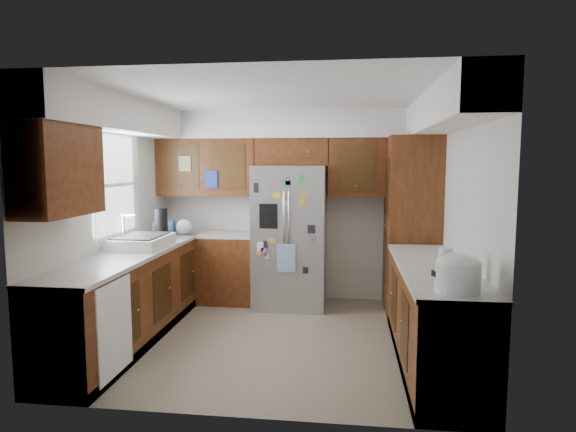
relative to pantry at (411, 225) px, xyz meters
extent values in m
plane|color=gray|center=(-1.50, -1.15, -1.07)|extent=(3.60, 3.60, 0.00)
cube|color=beige|center=(-1.50, 0.45, 0.18)|extent=(3.60, 0.04, 2.50)
cube|color=beige|center=(-3.30, -1.15, 0.18)|extent=(0.04, 3.20, 2.50)
cube|color=beige|center=(0.30, -1.15, 0.18)|extent=(0.04, 3.20, 2.50)
cube|color=beige|center=(-1.50, -2.75, 0.18)|extent=(3.60, 0.04, 2.50)
cube|color=white|center=(-1.50, -1.15, 1.43)|extent=(3.60, 3.20, 0.02)
cube|color=white|center=(-1.50, 0.26, 1.25)|extent=(3.60, 0.38, 0.35)
cube|color=white|center=(-3.11, -1.15, 1.25)|extent=(0.38, 3.20, 0.35)
cube|color=white|center=(0.11, -1.15, 1.25)|extent=(0.38, 3.20, 0.35)
cube|color=#3E1E0C|center=(-2.63, 0.28, 0.70)|extent=(1.33, 0.34, 0.75)
cube|color=#3E1E0C|center=(-0.36, 0.28, 0.70)|extent=(1.33, 0.34, 0.75)
cube|color=#3E1E0C|center=(-3.13, -2.30, 0.70)|extent=(0.34, 0.85, 0.75)
cube|color=white|center=(-3.29, -1.05, 0.53)|extent=(0.02, 0.90, 1.05)
cube|color=white|center=(-3.25, -1.05, 0.53)|extent=(0.01, 1.02, 1.15)
cube|color=#1D36AD|center=(-2.54, 0.09, 0.55)|extent=(0.16, 0.02, 0.22)
cube|color=beige|center=(-2.88, 0.09, 0.75)|extent=(0.16, 0.02, 0.20)
cube|color=#3E1E0C|center=(-3.00, -1.45, -0.64)|extent=(0.60, 2.60, 0.88)
cube|color=#3E1E0C|center=(-2.33, 0.15, -0.64)|extent=(0.75, 0.60, 0.88)
cube|color=beige|center=(-3.00, -1.45, -0.17)|extent=(0.63, 2.60, 0.04)
cube|color=beige|center=(-2.33, 0.15, -0.17)|extent=(0.75, 0.60, 0.04)
cube|color=black|center=(-3.00, -1.45, -1.02)|extent=(0.60, 2.60, 0.10)
cube|color=white|center=(-2.69, -2.30, -0.61)|extent=(0.01, 0.58, 0.80)
cube|color=#3E1E0C|center=(0.00, -1.62, -0.64)|extent=(0.60, 2.25, 0.88)
cube|color=beige|center=(0.00, -1.62, -0.17)|extent=(0.63, 2.25, 0.04)
cube|color=black|center=(0.00, -1.62, -1.02)|extent=(0.60, 2.25, 0.10)
cube|color=#3E1E0C|center=(0.00, 0.00, 0.00)|extent=(0.60, 0.90, 2.15)
cube|color=#939397|center=(-1.50, 0.05, -0.17)|extent=(0.90, 0.75, 1.80)
cylinder|color=silver|center=(-1.53, -0.34, -0.02)|extent=(0.02, 0.02, 0.90)
cylinder|color=silver|center=(-1.47, -0.34, -0.02)|extent=(0.02, 0.02, 0.90)
cube|color=black|center=(-1.72, -0.33, 0.12)|extent=(0.22, 0.01, 0.30)
cube|color=silver|center=(-1.50, -0.35, -0.38)|extent=(0.22, 0.01, 0.34)
cube|color=white|center=(-1.82, -0.33, -0.24)|extent=(0.08, 0.00, 0.10)
cube|color=orange|center=(-1.68, -0.33, -0.17)|extent=(0.10, 0.00, 0.07)
cube|color=#8C4C99|center=(-1.48, -0.33, 0.55)|extent=(0.06, 0.00, 0.10)
cube|color=white|center=(-1.51, -0.33, 0.29)|extent=(0.07, 0.00, 0.06)
cube|color=black|center=(-1.87, -0.33, 0.46)|extent=(0.05, 0.00, 0.12)
cube|color=#8C4C99|center=(-1.17, -0.33, -0.14)|extent=(0.06, 0.00, 0.07)
cube|color=#8C4C99|center=(-1.51, -0.33, -0.41)|extent=(0.06, 0.00, 0.09)
cube|color=orange|center=(-1.84, -0.33, -0.32)|extent=(0.06, 0.00, 0.06)
cube|color=black|center=(-1.20, -0.33, -0.03)|extent=(0.09, 0.00, 0.10)
cube|color=black|center=(-1.27, -0.33, -0.52)|extent=(0.07, 0.00, 0.08)
cube|color=yellow|center=(-1.62, -0.33, 0.38)|extent=(0.10, 0.00, 0.07)
cube|color=orange|center=(-1.29, -0.33, 0.40)|extent=(0.06, 0.00, 0.09)
cube|color=white|center=(-1.55, -0.33, -0.43)|extent=(0.10, 0.00, 0.08)
cube|color=orange|center=(-1.74, -0.33, -0.36)|extent=(0.05, 0.00, 0.07)
cube|color=#8C4C99|center=(-1.78, -0.33, -0.31)|extent=(0.07, 0.00, 0.10)
cube|color=black|center=(-1.76, -0.33, -0.22)|extent=(0.05, 0.00, 0.09)
cube|color=green|center=(-1.32, -0.33, 0.57)|extent=(0.06, 0.00, 0.09)
cube|color=green|center=(-1.50, -0.33, 0.51)|extent=(0.09, 0.00, 0.08)
cube|color=green|center=(-1.49, -0.33, -0.38)|extent=(0.06, 0.00, 0.10)
cube|color=orange|center=(-1.32, -0.33, 0.31)|extent=(0.08, 0.00, 0.10)
cube|color=white|center=(-1.43, -0.33, -0.35)|extent=(0.06, 0.00, 0.11)
cube|color=#3E1E0C|center=(-1.50, 0.28, 0.90)|extent=(0.96, 0.34, 0.35)
sphere|color=blue|center=(-1.78, 0.24, 1.22)|extent=(0.29, 0.29, 0.29)
cylinder|color=black|center=(-1.42, 0.26, 1.16)|extent=(0.29, 0.29, 0.17)
ellipsoid|color=#333338|center=(-1.42, 0.26, 1.24)|extent=(0.27, 0.27, 0.12)
cube|color=white|center=(-3.00, -1.05, -0.09)|extent=(0.52, 0.70, 0.12)
cube|color=black|center=(-3.00, -1.05, -0.03)|extent=(0.44, 0.60, 0.02)
cylinder|color=silver|center=(-3.20, -1.05, 0.07)|extent=(0.02, 0.02, 0.30)
cylinder|color=silver|center=(-3.14, -1.05, 0.20)|extent=(0.16, 0.02, 0.02)
cube|color=yellow|center=(-2.80, -1.29, -0.13)|extent=(0.10, 0.18, 0.04)
cube|color=black|center=(-2.98, -0.53, -0.10)|extent=(0.18, 0.14, 0.10)
cylinder|color=black|center=(-2.98, -0.53, 0.09)|extent=(0.16, 0.16, 0.28)
cylinder|color=#939397|center=(-3.08, -0.38, -0.05)|extent=(0.14, 0.14, 0.20)
sphere|color=white|center=(-2.85, -0.09, -0.05)|extent=(0.20, 0.20, 0.20)
cube|color=#3F72B2|center=(-3.07, -0.04, -0.06)|extent=(0.14, 0.10, 0.18)
cube|color=#BFB28C|center=(-2.88, 0.02, -0.08)|extent=(0.10, 0.08, 0.14)
cylinder|color=white|center=(-2.96, -0.68, -0.10)|extent=(0.08, 0.08, 0.11)
cylinder|color=white|center=(0.00, -2.51, -0.05)|extent=(0.32, 0.32, 0.21)
ellipsoid|color=white|center=(0.00, -2.51, 0.06)|extent=(0.31, 0.31, 0.14)
cube|color=black|center=(-0.15, -2.51, -0.03)|extent=(0.04, 0.06, 0.04)
cylinder|color=white|center=(0.00, -2.11, -0.03)|extent=(0.11, 0.11, 0.25)
camera|label=1|loc=(-0.79, -5.98, 0.75)|focal=30.00mm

